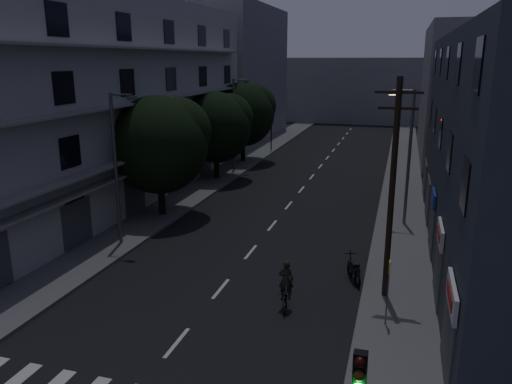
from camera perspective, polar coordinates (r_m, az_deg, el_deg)
The scene contains 21 objects.
ground at distance 39.24m, azimuth 5.36°, elevation 0.46°, with size 160.00×160.00×0.00m, color black.
sidewalk_left at distance 41.25m, azimuth -4.91°, elevation 1.29°, with size 3.00×90.00×0.15m, color #565659.
sidewalk_right at distance 38.57m, azimuth 16.36°, elevation -0.24°, with size 3.00×90.00×0.15m, color #565659.
lane_markings at distance 45.23m, azimuth 6.90°, elevation 2.36°, with size 0.15×60.50×0.01m.
building_left at distance 35.96m, azimuth -16.06°, elevation 9.94°, with size 7.00×36.00×14.00m.
building_right at distance 27.11m, azimuth 26.52°, elevation 4.30°, with size 6.19×28.00×11.00m.
building_far_left at distance 63.32m, azimuth -1.27°, elevation 13.33°, with size 6.00×20.00×16.00m, color slate.
building_far_right at distance 54.64m, azimuth 21.82°, elevation 10.46°, with size 6.00×20.00×13.00m, color slate.
building_far_end at distance 82.78m, azimuth 11.62°, elevation 11.33°, with size 24.00×8.00×10.00m, color slate.
tree_near at distance 31.63m, azimuth -10.90°, elevation 5.76°, with size 6.12×6.12×7.54m.
tree_mid at distance 41.19m, azimuth -4.52°, elevation 7.67°, with size 5.78×5.78×7.12m.
tree_far at distance 48.43m, azimuth -1.45°, elevation 9.13°, with size 6.10×6.10×7.55m.
traffic_signal_far_right at distance 51.88m, azimuth 15.58°, elevation 7.01°, with size 0.28×0.37×4.10m.
traffic_signal_far_left at distance 54.45m, azimuth 1.75°, elevation 7.89°, with size 0.28×0.37×4.10m.
street_lamp_left_near at distance 26.94m, azimuth -15.58°, elevation 3.33°, with size 1.51×0.25×8.00m.
street_lamp_right at distance 30.54m, azimuth 16.94°, elevation 4.55°, with size 1.51×0.25×8.00m.
street_lamp_left_far at distance 44.90m, azimuth -2.39°, elevation 8.31°, with size 1.51×0.25×8.00m.
utility_pole at distance 20.54m, azimuth 15.31°, elevation 0.61°, with size 1.80×0.24×9.00m.
bus_stop_sign at distance 19.20m, azimuth 14.89°, elevation -9.81°, with size 0.06×0.35×2.52m.
motorcycle at distance 23.30m, azimuth 11.12°, elevation -8.81°, with size 0.92×1.85×1.25m.
cyclist at distance 20.45m, azimuth 3.42°, elevation -11.39°, with size 0.86×1.71×2.08m.
Camera 1 is at (7.15, -12.33, 9.76)m, focal length 35.00 mm.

